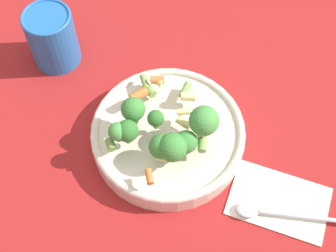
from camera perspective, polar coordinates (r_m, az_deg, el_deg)
ground_plane at (r=0.79m, az=-0.00°, el=-1.85°), size 3.00×3.00×0.00m
bowl at (r=0.77m, az=-0.00°, el=-1.05°), size 0.25×0.25×0.04m
pasta_salad at (r=0.71m, az=-0.29°, el=-0.46°), size 0.20×0.18×0.08m
cup at (r=0.88m, az=-13.94°, el=10.45°), size 0.09×0.09×0.11m
napkin at (r=0.77m, az=13.38°, el=-8.87°), size 0.16×0.18×0.01m
spoon at (r=0.75m, az=12.79°, el=-10.32°), size 0.06×0.18×0.01m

